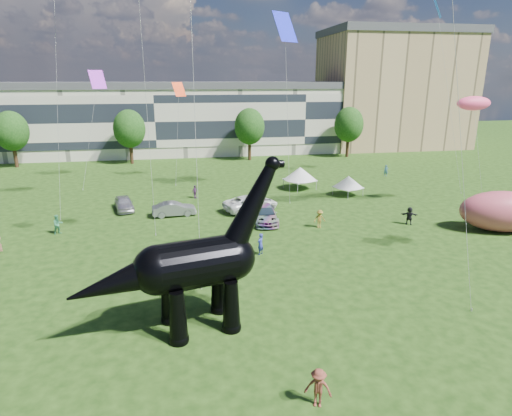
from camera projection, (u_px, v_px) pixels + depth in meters
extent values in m
plane|color=#16330C|center=(257.00, 336.00, 23.86)|extent=(220.00, 220.00, 0.00)
cube|color=beige|center=(157.00, 122.00, 79.23)|extent=(78.00, 11.00, 12.00)
cube|color=tan|center=(393.00, 92.00, 88.44)|extent=(28.00, 18.00, 22.00)
cylinder|color=#382314|center=(16.00, 157.00, 68.44)|extent=(0.56, 0.56, 3.20)
ellipsoid|color=#14380F|center=(11.00, 128.00, 67.06)|extent=(5.20, 5.20, 6.24)
cylinder|color=#382314|center=(131.00, 154.00, 71.38)|extent=(0.56, 0.56, 3.20)
ellipsoid|color=#14380F|center=(129.00, 126.00, 70.00)|extent=(5.20, 5.20, 6.24)
cylinder|color=#382314|center=(250.00, 151.00, 74.65)|extent=(0.56, 0.56, 3.20)
ellipsoid|color=#14380F|center=(249.00, 123.00, 73.27)|extent=(5.20, 5.20, 6.24)
cylinder|color=#382314|center=(347.00, 148.00, 77.59)|extent=(0.56, 0.56, 3.20)
ellipsoid|color=#14380F|center=(349.00, 122.00, 76.21)|extent=(5.20, 5.20, 6.24)
cone|color=black|center=(178.00, 317.00, 22.86)|extent=(1.26, 1.26, 3.04)
sphere|color=black|center=(179.00, 339.00, 23.25)|extent=(1.11, 1.11, 1.11)
cone|color=black|center=(169.00, 298.00, 24.83)|extent=(1.26, 1.26, 3.04)
sphere|color=black|center=(170.00, 319.00, 25.22)|extent=(1.11, 1.11, 1.11)
cone|color=black|center=(231.00, 306.00, 24.00)|extent=(1.26, 1.26, 3.04)
sphere|color=black|center=(232.00, 327.00, 24.39)|extent=(1.11, 1.11, 1.11)
cone|color=black|center=(219.00, 289.00, 25.96)|extent=(1.26, 1.26, 3.04)
sphere|color=black|center=(219.00, 308.00, 26.35)|extent=(1.11, 1.11, 1.11)
cylinder|color=black|center=(196.00, 263.00, 23.67)|extent=(4.76, 3.63, 2.73)
sphere|color=black|center=(158.00, 270.00, 22.87)|extent=(2.73, 2.73, 2.73)
sphere|color=black|center=(232.00, 257.00, 24.46)|extent=(2.63, 2.63, 2.63)
cone|color=black|center=(252.00, 206.00, 24.06)|extent=(4.06, 2.34, 5.36)
sphere|color=black|center=(272.00, 164.00, 23.84)|extent=(0.85, 0.85, 0.85)
cylinder|color=black|center=(277.00, 164.00, 23.97)|extent=(0.79, 0.59, 0.45)
cone|color=black|center=(118.00, 283.00, 22.19)|extent=(5.70, 3.28, 2.97)
imported|color=#B1B0B5|center=(124.00, 203.00, 46.33)|extent=(2.76, 4.78, 1.53)
imported|color=gray|center=(174.00, 209.00, 44.44)|extent=(4.61, 1.97, 1.48)
imported|color=white|center=(251.00, 203.00, 46.11)|extent=(6.58, 4.64, 1.67)
imported|color=#595960|center=(265.00, 214.00, 42.55)|extent=(2.64, 5.74, 1.62)
cube|color=silver|center=(300.00, 180.00, 55.15)|extent=(4.24, 4.24, 0.13)
cone|color=silver|center=(300.00, 173.00, 54.90)|extent=(5.38, 5.38, 1.62)
cylinder|color=#999999|center=(298.00, 188.00, 53.33)|extent=(0.06, 0.06, 1.19)
cylinder|color=#999999|center=(316.00, 185.00, 54.88)|extent=(0.06, 0.06, 1.19)
cylinder|color=#999999|center=(283.00, 183.00, 55.77)|extent=(0.06, 0.06, 1.19)
cylinder|color=#999999|center=(302.00, 181.00, 57.32)|extent=(0.06, 0.06, 1.19)
cube|color=silver|center=(348.00, 187.00, 52.15)|extent=(3.62, 3.62, 0.11)
cone|color=silver|center=(348.00, 181.00, 51.94)|extent=(4.59, 4.59, 1.37)
cylinder|color=#999999|center=(348.00, 195.00, 50.60)|extent=(0.05, 0.05, 1.00)
cylinder|color=#999999|center=(363.00, 192.00, 51.97)|extent=(0.05, 0.05, 1.00)
cylinder|color=#999999|center=(333.00, 191.00, 52.63)|extent=(0.05, 0.05, 1.00)
cylinder|color=#999999|center=(348.00, 188.00, 54.00)|extent=(0.05, 0.05, 1.00)
ellipsoid|color=#CC4F63|center=(503.00, 211.00, 39.68)|extent=(8.48, 5.98, 3.84)
imported|color=#30607A|center=(386.00, 171.00, 62.44)|extent=(0.67, 0.52, 1.66)
imported|color=black|center=(409.00, 216.00, 41.78)|extent=(1.73, 1.10, 1.79)
imported|color=#388D5E|center=(58.00, 224.00, 39.18)|extent=(1.14, 1.11, 1.85)
imported|color=#A32829|center=(167.00, 273.00, 29.35)|extent=(1.09, 0.98, 1.86)
imported|color=olive|center=(320.00, 219.00, 40.83)|extent=(1.19, 0.73, 1.79)
imported|color=#5F2E68|center=(195.00, 192.00, 50.95)|extent=(0.91, 0.94, 1.58)
imported|color=navy|center=(260.00, 244.00, 34.62)|extent=(0.78, 0.77, 1.81)
imported|color=brown|center=(318.00, 388.00, 18.52)|extent=(1.37, 1.10, 1.85)
plane|color=blue|center=(437.00, 8.00, 53.86)|extent=(2.09, 2.81, 2.38)
ellipsoid|color=#EE426F|center=(474.00, 103.00, 44.38)|extent=(3.38, 4.08, 1.46)
plane|color=purple|center=(97.00, 79.00, 55.90)|extent=(2.90, 2.32, 2.36)
plane|color=#F1370C|center=(179.00, 89.00, 56.36)|extent=(2.36, 1.93, 1.82)
plane|color=#1420D9|center=(285.00, 27.00, 47.43)|extent=(3.90, 3.28, 3.26)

